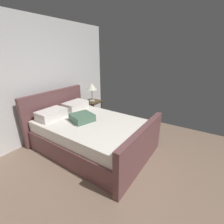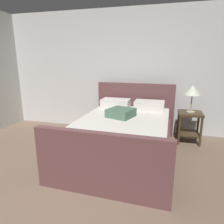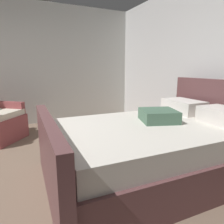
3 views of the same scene
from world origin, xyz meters
name	(u,v)px [view 1 (image 1 of 3)]	position (x,y,z in m)	size (l,w,h in m)	color
ground_plane	(178,207)	(0.00, 0.00, -0.01)	(5.05, 6.30, 0.02)	#7C6452
wall_back	(23,84)	(0.00, 3.21, 1.31)	(5.17, 0.12, 2.63)	silver
bed	(90,133)	(0.47, 1.89, 0.34)	(1.69, 2.37, 1.10)	brown
nightstand_right	(93,107)	(1.60, 2.72, 0.40)	(0.44, 0.44, 0.60)	#42331F
table_lamp_right	(92,87)	(1.60, 2.72, 1.01)	(0.29, 0.29, 0.52)	#B7B293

